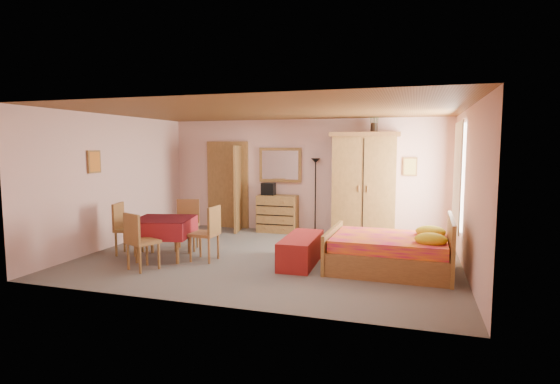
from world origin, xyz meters
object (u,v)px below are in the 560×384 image
(wall_mirror, at_px, (280,165))
(chair_south, at_px, (143,241))
(bed, at_px, (389,242))
(dining_table, at_px, (164,238))
(chair_west, at_px, (129,229))
(wardrobe, at_px, (364,186))
(stereo, at_px, (268,189))
(floor_lamp, at_px, (315,196))
(chair_east, at_px, (204,233))
(chest_of_drawers, at_px, (278,214))
(chair_north, at_px, (186,225))
(sunflower_vase, at_px, (374,119))
(bench, at_px, (301,250))

(wall_mirror, height_order, chair_south, wall_mirror)
(bed, height_order, dining_table, bed)
(chair_west, bearing_deg, wardrobe, 112.06)
(stereo, distance_m, chair_west, 3.35)
(wall_mirror, xyz_separation_m, floor_lamp, (0.86, -0.08, -0.69))
(chair_south, bearing_deg, chair_east, 72.75)
(chest_of_drawers, xyz_separation_m, chair_north, (-1.15, -2.18, 0.05))
(bed, xyz_separation_m, chair_east, (-3.11, -0.36, 0.03))
(sunflower_vase, height_order, bench, sunflower_vase)
(chair_south, bearing_deg, sunflower_vase, 70.65)
(chest_of_drawers, height_order, stereo, stereo)
(stereo, xyz_separation_m, bed, (2.87, -2.42, -0.55))
(chair_west, height_order, chair_east, chair_east)
(stereo, relative_size, sunflower_vase, 0.55)
(chair_south, bearing_deg, chair_north, 113.63)
(bench, height_order, chair_west, chair_west)
(stereo, height_order, chair_west, stereo)
(chest_of_drawers, xyz_separation_m, chair_south, (-1.14, -3.60, 0.04))
(dining_table, bearing_deg, floor_lamp, 55.36)
(stereo, xyz_separation_m, chair_north, (-0.93, -2.17, -0.52))
(wardrobe, bearing_deg, chair_west, -148.16)
(floor_lamp, xyz_separation_m, chair_north, (-2.01, -2.31, -0.38))
(wardrobe, bearing_deg, bed, -77.11)
(chair_west, bearing_deg, bench, 82.80)
(bed, relative_size, chair_north, 2.02)
(wall_mirror, distance_m, chair_west, 3.77)
(dining_table, bearing_deg, sunflower_vase, 40.41)
(dining_table, relative_size, chair_north, 1.02)
(wardrobe, distance_m, sunflower_vase, 1.43)
(chest_of_drawers, height_order, chair_west, chair_west)
(sunflower_vase, xyz_separation_m, chair_west, (-4.14, -2.81, -2.08))
(chair_west, bearing_deg, chair_east, 77.71)
(sunflower_vase, bearing_deg, dining_table, -139.59)
(chair_south, xyz_separation_m, chair_west, (-0.84, 0.79, 0.01))
(wall_mirror, bearing_deg, chair_west, -123.53)
(chair_south, bearing_deg, bed, 40.26)
(floor_lamp, distance_m, chair_north, 3.09)
(wall_mirror, relative_size, wardrobe, 0.45)
(wardrobe, relative_size, chair_north, 2.38)
(sunflower_vase, relative_size, dining_table, 0.56)
(sunflower_vase, distance_m, dining_table, 4.94)
(sunflower_vase, bearing_deg, chest_of_drawers, 179.90)
(wall_mirror, xyz_separation_m, chair_south, (-1.14, -3.81, -1.08))
(floor_lamp, height_order, chair_north, floor_lamp)
(wall_mirror, distance_m, chair_north, 2.86)
(chair_north, bearing_deg, chair_south, 72.79)
(sunflower_vase, relative_size, chair_north, 0.58)
(wall_mirror, distance_m, bed, 3.90)
(chest_of_drawers, distance_m, chair_east, 2.84)
(dining_table, relative_size, chair_south, 1.05)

